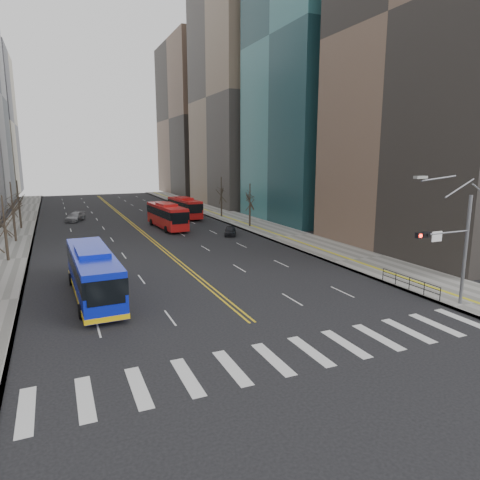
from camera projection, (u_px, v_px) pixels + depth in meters
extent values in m
plane|color=black|center=(292.00, 355.00, 23.22)|extent=(220.00, 220.00, 0.00)
cube|color=slate|center=(245.00, 221.00, 70.56)|extent=(7.00, 130.00, 0.15)
cube|color=slate|center=(14.00, 237.00, 57.21)|extent=(5.00, 130.00, 0.15)
cube|color=silver|center=(26.00, 411.00, 18.12)|extent=(0.70, 4.00, 0.01)
cube|color=silver|center=(85.00, 398.00, 19.04)|extent=(0.70, 4.00, 0.01)
cube|color=silver|center=(138.00, 387.00, 19.97)|extent=(0.70, 4.00, 0.01)
cube|color=silver|center=(187.00, 377.00, 20.90)|extent=(0.70, 4.00, 0.01)
cube|color=silver|center=(232.00, 368.00, 21.83)|extent=(0.70, 4.00, 0.01)
cube|color=silver|center=(273.00, 359.00, 22.76)|extent=(0.70, 4.00, 0.01)
cube|color=silver|center=(310.00, 351.00, 23.68)|extent=(0.70, 4.00, 0.01)
cube|color=silver|center=(345.00, 344.00, 24.61)|extent=(0.70, 4.00, 0.01)
cube|color=silver|center=(378.00, 337.00, 25.54)|extent=(0.70, 4.00, 0.01)
cube|color=silver|center=(408.00, 331.00, 26.47)|extent=(0.70, 4.00, 0.01)
cube|color=silver|center=(436.00, 325.00, 27.40)|extent=(0.70, 4.00, 0.01)
cube|color=silver|center=(462.00, 319.00, 28.32)|extent=(0.70, 4.00, 0.01)
cube|color=gold|center=(126.00, 220.00, 72.62)|extent=(0.15, 100.00, 0.01)
cube|color=gold|center=(129.00, 220.00, 72.77)|extent=(0.15, 100.00, 0.01)
cube|color=brown|center=(459.00, 23.00, 46.79)|extent=(20.00, 24.00, 50.00)
cube|color=#337174|center=(324.00, 41.00, 69.41)|extent=(20.00, 22.00, 58.00)
cube|color=#88735E|center=(249.00, 100.00, 94.46)|extent=(20.00, 26.00, 46.00)
cube|color=brown|center=(199.00, 120.00, 123.23)|extent=(18.00, 30.00, 42.00)
cylinder|color=slate|center=(465.00, 252.00, 30.22)|extent=(0.24, 0.24, 8.00)
cylinder|color=slate|center=(444.00, 233.00, 29.05)|extent=(4.50, 0.12, 0.12)
cube|color=black|center=(423.00, 235.00, 28.28)|extent=(1.10, 0.28, 0.38)
cylinder|color=#FF190C|center=(421.00, 236.00, 28.00)|extent=(0.24, 0.08, 0.24)
cylinder|color=black|center=(425.00, 235.00, 28.14)|extent=(0.24, 0.08, 0.24)
cylinder|color=black|center=(429.00, 235.00, 28.28)|extent=(0.24, 0.08, 0.24)
cube|color=white|center=(437.00, 236.00, 28.83)|extent=(0.90, 0.06, 0.70)
cube|color=#999993|center=(421.00, 177.00, 27.32)|extent=(0.90, 0.35, 0.18)
cube|color=black|center=(410.00, 277.00, 34.01)|extent=(0.04, 6.00, 0.04)
cylinder|color=black|center=(440.00, 294.00, 31.41)|extent=(0.06, 0.06, 1.00)
cylinder|color=black|center=(424.00, 289.00, 32.76)|extent=(0.06, 0.06, 1.00)
cylinder|color=black|center=(409.00, 283.00, 34.11)|extent=(0.06, 0.06, 1.00)
cylinder|color=black|center=(396.00, 279.00, 35.46)|extent=(0.06, 0.06, 1.00)
cylinder|color=black|center=(383.00, 274.00, 36.81)|extent=(0.06, 0.06, 1.00)
cylinder|color=#2B231A|center=(7.00, 244.00, 43.58)|extent=(0.28, 0.28, 3.60)
cylinder|color=#2B231A|center=(15.00, 227.00, 53.44)|extent=(0.28, 0.28, 4.00)
cylinder|color=#2B231A|center=(20.00, 216.00, 63.35)|extent=(0.28, 0.28, 3.80)
cylinder|color=#2B231A|center=(250.00, 216.00, 65.15)|extent=(0.28, 0.28, 3.50)
cylinder|color=#2B231A|center=(221.00, 207.00, 75.92)|extent=(0.28, 0.28, 3.75)
cube|color=#0C1CB7|center=(93.00, 273.00, 32.40)|extent=(3.15, 13.27, 3.17)
cube|color=black|center=(93.00, 265.00, 32.29)|extent=(3.21, 13.29, 1.13)
cube|color=#0C1CB7|center=(92.00, 251.00, 32.08)|extent=(2.34, 4.68, 0.40)
cube|color=#E6B70C|center=(94.00, 290.00, 32.66)|extent=(3.21, 13.29, 0.35)
cylinder|color=black|center=(81.00, 311.00, 28.35)|extent=(0.33, 1.01, 1.00)
cylinder|color=black|center=(123.00, 305.00, 29.51)|extent=(0.33, 1.01, 1.00)
cylinder|color=black|center=(71.00, 279.00, 35.84)|extent=(0.33, 1.01, 1.00)
cylinder|color=black|center=(105.00, 275.00, 37.00)|extent=(0.33, 1.01, 1.00)
cube|color=red|center=(167.00, 216.00, 63.96)|extent=(3.44, 12.14, 3.14)
cube|color=black|center=(167.00, 212.00, 63.85)|extent=(3.50, 12.17, 1.12)
cube|color=red|center=(166.00, 205.00, 63.64)|extent=(2.43, 4.32, 0.40)
cylinder|color=black|center=(166.00, 229.00, 60.27)|extent=(0.36, 1.02, 1.00)
cylinder|color=black|center=(184.00, 228.00, 61.48)|extent=(0.36, 1.02, 1.00)
cylinder|color=black|center=(151.00, 222.00, 66.98)|extent=(0.36, 1.02, 1.00)
cylinder|color=black|center=(168.00, 221.00, 68.20)|extent=(0.36, 1.02, 1.00)
cube|color=red|center=(185.00, 207.00, 75.34)|extent=(3.14, 11.44, 2.94)
cube|color=black|center=(184.00, 204.00, 75.23)|extent=(3.20, 11.46, 1.05)
cube|color=red|center=(184.00, 198.00, 75.04)|extent=(2.26, 4.06, 0.40)
cylinder|color=black|center=(185.00, 218.00, 71.85)|extent=(0.35, 1.01, 1.00)
cylinder|color=black|center=(199.00, 217.00, 72.98)|extent=(0.35, 1.01, 1.00)
cylinder|color=black|center=(171.00, 213.00, 78.22)|extent=(0.35, 1.01, 1.00)
cylinder|color=black|center=(185.00, 212.00, 79.34)|extent=(0.35, 1.01, 1.00)
imported|color=white|center=(106.00, 265.00, 39.96)|extent=(1.78, 4.02, 1.28)
imported|color=black|center=(230.00, 231.00, 58.47)|extent=(2.91, 4.05, 1.28)
imported|color=gray|center=(75.00, 217.00, 71.27)|extent=(3.89, 5.52, 1.48)
imported|color=black|center=(173.00, 210.00, 82.32)|extent=(2.81, 4.23, 1.08)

